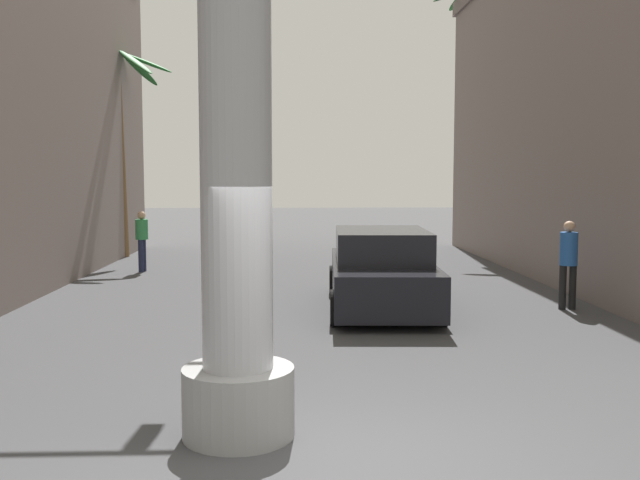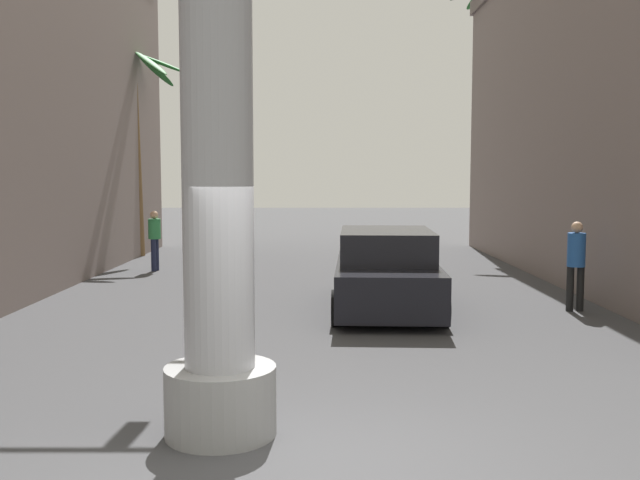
# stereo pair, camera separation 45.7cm
# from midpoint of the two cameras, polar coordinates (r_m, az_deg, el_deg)

# --- Properties ---
(ground_plane) EXTENTS (88.32, 88.32, 0.00)m
(ground_plane) POSITION_cam_midpoint_polar(r_m,az_deg,el_deg) (16.25, -1.33, -4.11)
(ground_plane) COLOR #424244
(traffic_light_mast) EXTENTS (4.81, 0.32, 6.02)m
(traffic_light_mast) POSITION_cam_midpoint_polar(r_m,az_deg,el_deg) (12.29, -21.53, 12.31)
(traffic_light_mast) COLOR #333333
(traffic_light_mast) RESTS_ON ground
(car_lead) EXTENTS (2.22, 4.92, 1.56)m
(car_lead) POSITION_cam_midpoint_polar(r_m,az_deg,el_deg) (14.06, 4.00, -2.52)
(car_lead) COLOR black
(car_lead) RESTS_ON ground
(palm_tree_far_right) EXTENTS (2.93, 2.91, 9.57)m
(palm_tree_far_right) POSITION_cam_midpoint_polar(r_m,az_deg,el_deg) (27.14, 11.53, 11.64)
(palm_tree_far_right) COLOR brown
(palm_tree_far_right) RESTS_ON ground
(palm_tree_far_left) EXTENTS (3.40, 3.42, 6.64)m
(palm_tree_far_left) POSITION_cam_midpoint_polar(r_m,az_deg,el_deg) (24.05, -16.34, 8.97)
(palm_tree_far_left) COLOR brown
(palm_tree_far_left) RESTS_ON ground
(pedestrian_mid_right) EXTENTS (0.35, 0.35, 1.74)m
(pedestrian_mid_right) POSITION_cam_midpoint_polar(r_m,az_deg,el_deg) (14.64, 18.42, -1.37)
(pedestrian_mid_right) COLOR black
(pedestrian_mid_right) RESTS_ON ground
(pedestrian_far_left) EXTENTS (0.39, 0.39, 1.66)m
(pedestrian_far_left) POSITION_cam_midpoint_polar(r_m,az_deg,el_deg) (20.11, -14.70, 0.28)
(pedestrian_far_left) COLOR #1E233F
(pedestrian_far_left) RESTS_ON ground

